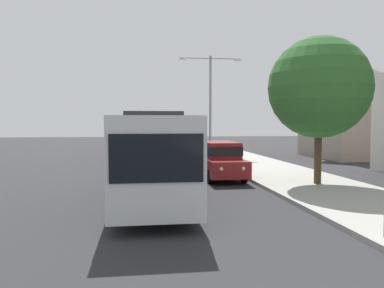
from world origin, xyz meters
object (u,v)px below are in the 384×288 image
at_px(bus_tail_end, 142,129).
at_px(roadside_tree, 319,88).
at_px(bus_second_in_line, 146,139).
at_px(bus_middle, 144,134).
at_px(bus_lead, 151,153).
at_px(box_truck_oncoming, 127,129).
at_px(streetlamp_mid, 210,96).
at_px(bus_rear, 143,130).
at_px(bus_fourth_in_line, 143,132).
at_px(white_suv, 220,159).

bearing_deg(bus_tail_end, roadside_tree, -83.43).
relative_size(bus_second_in_line, bus_middle, 0.95).
bearing_deg(roadside_tree, bus_second_in_line, 121.03).
bearing_deg(bus_lead, bus_tail_end, 90.00).
height_order(bus_second_in_line, roadside_tree, roadside_tree).
relative_size(bus_lead, box_truck_oncoming, 1.44).
relative_size(streetlamp_mid, roadside_tree, 1.27).
relative_size(bus_lead, bus_rear, 1.02).
bearing_deg(bus_tail_end, bus_lead, -90.00).
distance_m(bus_rear, streetlamp_mid, 37.81).
height_order(bus_second_in_line, bus_rear, same).
bearing_deg(streetlamp_mid, bus_lead, -108.36).
distance_m(bus_middle, box_truck_oncoming, 41.50).
distance_m(bus_second_in_line, roadside_tree, 14.79).
relative_size(bus_lead, bus_tail_end, 0.95).
xyz_separation_m(bus_middle, roadside_tree, (7.49, -25.27, 2.75)).
xyz_separation_m(bus_second_in_line, bus_middle, (0.00, 12.81, 0.00)).
xyz_separation_m(bus_lead, bus_fourth_in_line, (0.00, 39.72, 0.00)).
height_order(bus_rear, streetlamp_mid, streetlamp_mid).
bearing_deg(box_truck_oncoming, bus_fourth_in_line, -83.31).
bearing_deg(box_truck_oncoming, roadside_tree, -80.80).
bearing_deg(bus_second_in_line, bus_lead, -90.00).
xyz_separation_m(bus_lead, bus_middle, (0.00, 26.48, 0.00)).
relative_size(bus_second_in_line, white_suv, 2.14).
relative_size(bus_tail_end, streetlamp_mid, 1.40).
bearing_deg(bus_fourth_in_line, bus_middle, -90.00).
xyz_separation_m(bus_rear, roadside_tree, (7.49, -52.31, 2.75)).
xyz_separation_m(bus_fourth_in_line, bus_rear, (-0.00, 13.81, -0.00)).
bearing_deg(roadside_tree, bus_middle, 106.52).
xyz_separation_m(bus_lead, roadside_tree, (7.49, 1.21, 2.75)).
height_order(bus_second_in_line, bus_tail_end, same).
height_order(bus_middle, bus_tail_end, same).
xyz_separation_m(white_suv, box_truck_oncoming, (-7.00, 63.53, 0.67)).
bearing_deg(streetlamp_mid, bus_rear, 98.24).
xyz_separation_m(bus_middle, bus_tail_end, (0.00, 39.84, 0.00)).
distance_m(box_truck_oncoming, roadside_tree, 67.56).
xyz_separation_m(bus_fourth_in_line, white_suv, (3.70, -35.40, -0.66)).
height_order(bus_tail_end, roadside_tree, roadside_tree).
xyz_separation_m(bus_fourth_in_line, streetlamp_mid, (5.40, -23.45, 3.49)).
xyz_separation_m(bus_second_in_line, white_suv, (3.70, -9.35, -0.66)).
bearing_deg(streetlamp_mid, bus_tail_end, 96.15).
bearing_deg(bus_fourth_in_line, roadside_tree, -78.99).
height_order(bus_middle, white_suv, bus_middle).
bearing_deg(bus_tail_end, white_suv, -86.59).
height_order(bus_fourth_in_line, streetlamp_mid, streetlamp_mid).
bearing_deg(box_truck_oncoming, white_suv, -83.71).
relative_size(bus_tail_end, roadside_tree, 1.78).
height_order(bus_middle, streetlamp_mid, streetlamp_mid).
bearing_deg(bus_rear, white_suv, -85.70).
distance_m(bus_lead, white_suv, 5.72).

